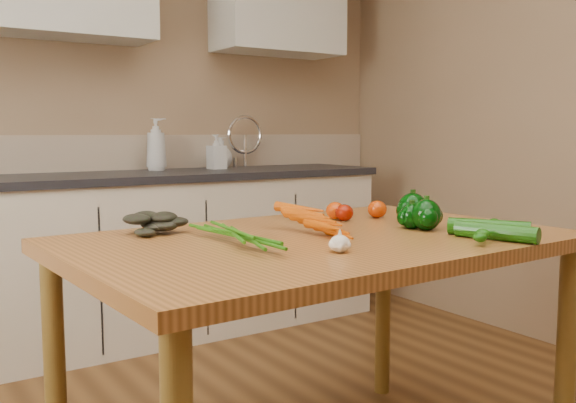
# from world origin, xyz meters

# --- Properties ---
(room) EXTENTS (4.04, 5.04, 2.64)m
(room) POSITION_xyz_m (0.00, 0.17, 1.25)
(room) COLOR brown
(room) RESTS_ON ground
(counter_run) EXTENTS (2.84, 0.64, 1.14)m
(counter_run) POSITION_xyz_m (0.21, 2.19, 0.46)
(counter_run) COLOR beige
(counter_run) RESTS_ON ground
(table) EXTENTS (1.54, 1.03, 0.80)m
(table) POSITION_xyz_m (0.16, 0.45, 0.71)
(table) COLOR #AB6831
(table) RESTS_ON ground
(soap_bottle_a) EXTENTS (0.15, 0.15, 0.30)m
(soap_bottle_a) POSITION_xyz_m (0.39, 2.32, 1.05)
(soap_bottle_a) COLOR silver
(soap_bottle_a) RESTS_ON counter_run
(soap_bottle_b) EXTENTS (0.09, 0.10, 0.20)m
(soap_bottle_b) POSITION_xyz_m (0.74, 2.28, 1.00)
(soap_bottle_b) COLOR silver
(soap_bottle_b) RESTS_ON counter_run
(soap_bottle_c) EXTENTS (0.20, 0.20, 0.18)m
(soap_bottle_c) POSITION_xyz_m (0.81, 2.36, 0.99)
(soap_bottle_c) COLOR silver
(soap_bottle_c) RESTS_ON counter_run
(carrot_bunch) EXTENTS (0.29, 0.23, 0.07)m
(carrot_bunch) POSITION_xyz_m (0.07, 0.48, 0.84)
(carrot_bunch) COLOR #D25104
(carrot_bunch) RESTS_ON table
(leafy_greens) EXTENTS (0.21, 0.19, 0.11)m
(leafy_greens) POSITION_xyz_m (-0.24, 0.77, 0.86)
(leafy_greens) COLOR black
(leafy_greens) RESTS_ON table
(garlic_bulb) EXTENTS (0.05, 0.05, 0.05)m
(garlic_bulb) POSITION_xyz_m (0.05, 0.21, 0.83)
(garlic_bulb) COLOR white
(garlic_bulb) RESTS_ON table
(pepper_a) EXTENTS (0.08, 0.08, 0.08)m
(pepper_a) POSITION_xyz_m (0.50, 0.41, 0.84)
(pepper_a) COLOR black
(pepper_a) RESTS_ON table
(pepper_b) EXTENTS (0.10, 0.10, 0.10)m
(pepper_b) POSITION_xyz_m (0.59, 0.49, 0.85)
(pepper_b) COLOR black
(pepper_b) RESTS_ON table
(pepper_c) EXTENTS (0.10, 0.10, 0.10)m
(pepper_c) POSITION_xyz_m (0.52, 0.36, 0.85)
(pepper_c) COLOR black
(pepper_c) RESTS_ON table
(tomato_a) EXTENTS (0.07, 0.07, 0.06)m
(tomato_a) POSITION_xyz_m (0.43, 0.67, 0.83)
(tomato_a) COLOR #901302
(tomato_a) RESTS_ON table
(tomato_b) EXTENTS (0.07, 0.07, 0.06)m
(tomato_b) POSITION_xyz_m (0.43, 0.73, 0.83)
(tomato_b) COLOR #CC3905
(tomato_b) RESTS_ON table
(tomato_c) EXTENTS (0.07, 0.07, 0.06)m
(tomato_c) POSITION_xyz_m (0.58, 0.67, 0.83)
(tomato_c) COLOR #CC3905
(tomato_c) RESTS_ON table
(zucchini_a) EXTENTS (0.17, 0.23, 0.05)m
(zucchini_a) POSITION_xyz_m (0.58, 0.16, 0.83)
(zucchini_a) COLOR #0F4807
(zucchini_a) RESTS_ON table
(zucchini_b) EXTENTS (0.12, 0.25, 0.05)m
(zucchini_b) POSITION_xyz_m (0.55, 0.11, 0.83)
(zucchini_b) COLOR #0F4807
(zucchini_b) RESTS_ON table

